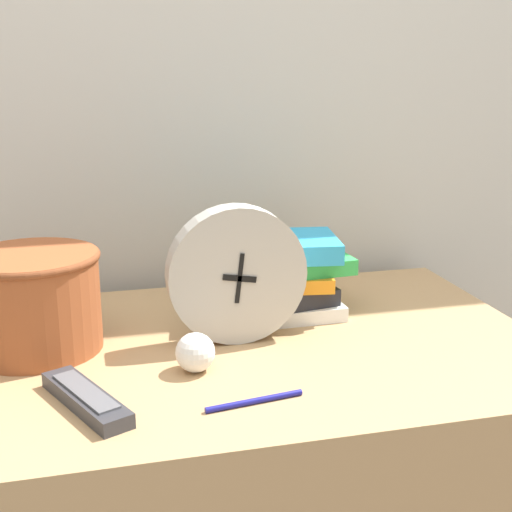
# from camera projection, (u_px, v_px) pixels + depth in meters

# --- Properties ---
(wall_back) EXTENTS (6.00, 0.04, 2.40)m
(wall_back) POSITION_uv_depth(u_px,v_px,m) (174.00, 30.00, 1.33)
(wall_back) COLOR beige
(wall_back) RESTS_ON ground_plane
(desk_clock) EXTENTS (0.22, 0.05, 0.22)m
(desk_clock) POSITION_uv_depth(u_px,v_px,m) (237.00, 275.00, 1.09)
(desk_clock) COLOR #B7B2A8
(desk_clock) RESTS_ON desk
(book_stack) EXTENTS (0.24, 0.21, 0.14)m
(book_stack) POSITION_uv_depth(u_px,v_px,m) (277.00, 276.00, 1.23)
(book_stack) COLOR white
(book_stack) RESTS_ON desk
(basket) EXTENTS (0.21, 0.21, 0.15)m
(basket) POSITION_uv_depth(u_px,v_px,m) (33.00, 298.00, 1.07)
(basket) COLOR #994C28
(basket) RESTS_ON desk
(tv_remote) EXTENTS (0.11, 0.18, 0.02)m
(tv_remote) POSITION_uv_depth(u_px,v_px,m) (86.00, 399.00, 0.91)
(tv_remote) COLOR #333338
(tv_remote) RESTS_ON desk
(crumpled_paper_ball) EXTENTS (0.06, 0.06, 0.06)m
(crumpled_paper_ball) POSITION_uv_depth(u_px,v_px,m) (195.00, 352.00, 1.01)
(crumpled_paper_ball) COLOR white
(crumpled_paper_ball) RESTS_ON desk
(pen) EXTENTS (0.13, 0.03, 0.01)m
(pen) POSITION_uv_depth(u_px,v_px,m) (255.00, 401.00, 0.92)
(pen) COLOR navy
(pen) RESTS_ON desk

